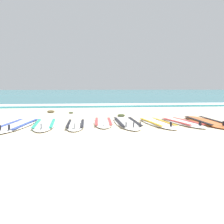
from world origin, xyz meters
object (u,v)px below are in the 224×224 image
object	(u,v)px
surfboard_4	(127,123)
surfboard_7	(205,121)
surfboard_1	(45,124)
surfboard_0	(18,125)
surfboard_3	(103,122)
surfboard_5	(157,123)
surfboard_2	(76,125)
surfboard_6	(182,122)

from	to	relation	value
surfboard_4	surfboard_7	xyz separation A→B (m)	(2.23, 0.00, -0.00)
surfboard_1	surfboard_4	xyz separation A→B (m)	(2.15, 0.07, 0.00)
surfboard_0	surfboard_3	distance (m)	2.20
surfboard_5	surfboard_7	distance (m)	1.44
surfboard_0	surfboard_5	distance (m)	3.62
surfboard_0	surfboard_3	xyz separation A→B (m)	(2.19, 0.24, -0.00)
surfboard_1	surfboard_7	bearing A→B (deg)	1.03
surfboard_2	surfboard_6	bearing A→B (deg)	1.92
surfboard_2	surfboard_7	bearing A→B (deg)	3.33
surfboard_1	surfboard_6	size ratio (longest dim) A/B	1.06
surfboard_0	surfboard_2	world-z (taller)	same
surfboard_3	surfboard_4	world-z (taller)	same
surfboard_3	surfboard_7	xyz separation A→B (m)	(2.86, -0.13, -0.00)
surfboard_7	surfboard_4	bearing A→B (deg)	-179.89
surfboard_3	surfboard_7	bearing A→B (deg)	-2.55
surfboard_6	surfboard_2	bearing A→B (deg)	-178.08
surfboard_3	surfboard_5	size ratio (longest dim) A/B	0.93
surfboard_2	surfboard_3	size ratio (longest dim) A/B	0.96
surfboard_5	surfboard_3	bearing A→B (deg)	169.34
surfboard_1	surfboard_3	world-z (taller)	same
surfboard_1	surfboard_6	distance (m)	3.65
surfboard_1	surfboard_0	bearing A→B (deg)	-176.82
surfboard_4	surfboard_3	bearing A→B (deg)	168.16
surfboard_4	surfboard_2	bearing A→B (deg)	-171.45
surfboard_6	surfboard_7	xyz separation A→B (m)	(0.73, 0.11, -0.00)
surfboard_3	surfboard_4	bearing A→B (deg)	-11.84
surfboard_4	surfboard_5	bearing A→B (deg)	-9.73
surfboard_6	surfboard_7	bearing A→B (deg)	8.81
surfboard_1	surfboard_4	world-z (taller)	same
surfboard_0	surfboard_5	bearing A→B (deg)	-0.40
surfboard_0	surfboard_4	xyz separation A→B (m)	(2.82, 0.11, 0.00)
surfboard_5	surfboard_6	xyz separation A→B (m)	(0.70, 0.03, 0.00)
surfboard_1	surfboard_7	world-z (taller)	same
surfboard_5	surfboard_6	world-z (taller)	same
surfboard_5	surfboard_4	bearing A→B (deg)	170.27
surfboard_2	surfboard_1	bearing A→B (deg)	170.71
surfboard_2	surfboard_4	xyz separation A→B (m)	(1.36, 0.20, -0.00)
surfboard_5	surfboard_2	bearing A→B (deg)	-178.20
surfboard_0	surfboard_6	distance (m)	4.32
surfboard_2	surfboard_6	xyz separation A→B (m)	(2.86, 0.10, -0.00)
surfboard_3	surfboard_5	distance (m)	1.45
surfboard_1	surfboard_5	world-z (taller)	same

